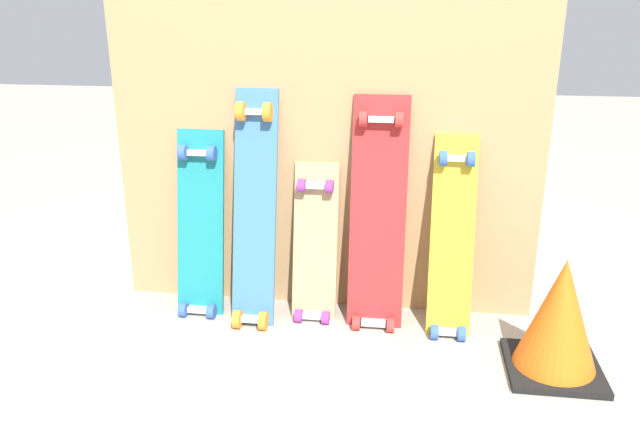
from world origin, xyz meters
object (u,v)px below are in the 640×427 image
(skateboard_teal, at_px, (200,232))
(skateboard_red, at_px, (378,223))
(skateboard_natural, at_px, (315,251))
(traffic_cone, at_px, (560,318))
(skateboard_blue, at_px, (254,217))
(skateboard_yellow, at_px, (452,246))

(skateboard_teal, bearing_deg, skateboard_red, -0.25)
(skateboard_natural, bearing_deg, traffic_cone, -19.30)
(skateboard_red, bearing_deg, skateboard_teal, 179.75)
(skateboard_red, relative_size, traffic_cone, 2.28)
(skateboard_red, bearing_deg, skateboard_blue, -176.40)
(skateboard_natural, bearing_deg, skateboard_red, -2.69)
(skateboard_blue, bearing_deg, traffic_cone, -13.48)
(skateboard_teal, bearing_deg, skateboard_blue, -8.07)
(skateboard_teal, distance_m, skateboard_natural, 0.47)
(skateboard_teal, relative_size, skateboard_natural, 1.16)
(skateboard_natural, xyz_separation_m, skateboard_red, (0.24, -0.01, 0.13))
(skateboard_blue, height_order, skateboard_red, skateboard_blue)
(skateboard_yellow, xyz_separation_m, traffic_cone, (0.35, -0.27, -0.13))
(skateboard_natural, height_order, skateboard_yellow, skateboard_yellow)
(skateboard_natural, relative_size, skateboard_yellow, 0.85)
(skateboard_blue, bearing_deg, skateboard_red, 3.60)
(skateboard_blue, relative_size, skateboard_natural, 1.39)
(skateboard_blue, distance_m, skateboard_yellow, 0.76)
(skateboard_natural, distance_m, skateboard_yellow, 0.53)
(skateboard_teal, relative_size, skateboard_red, 0.84)
(skateboard_red, height_order, skateboard_yellow, skateboard_red)
(skateboard_teal, distance_m, skateboard_yellow, 0.98)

